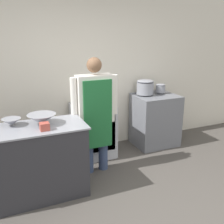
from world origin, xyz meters
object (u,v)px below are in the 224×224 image
fridge_unit (93,130)px  plastic_tub (45,126)px  stock_pot (145,87)px  stove (155,120)px  person_cook (95,109)px  sauce_pot (161,88)px  mixing_bowl (42,119)px

fridge_unit → plastic_tub: bearing=-133.5°
plastic_tub → stock_pot: (1.97, 1.07, 0.11)m
stove → fridge_unit: (-1.21, 0.03, -0.03)m
person_cook → fridge_unit: bearing=74.9°
stove → person_cook: person_cook is taller
stove → stock_pot: size_ratio=3.16×
fridge_unit → plastic_tub: size_ratio=8.32×
sauce_pot → fridge_unit: bearing=-176.5°
stock_pot → plastic_tub: bearing=-151.5°
person_cook → plastic_tub: (-0.79, -0.46, -0.00)m
person_cook → sauce_pot: size_ratio=9.85×
stove → mixing_bowl: size_ratio=2.73×
mixing_bowl → plastic_tub: 0.22m
stock_pot → sauce_pot: (0.33, -0.00, -0.05)m
fridge_unit → stove: bearing=-1.3°
person_cook → mixing_bowl: (-0.79, -0.23, 0.02)m
mixing_bowl → stock_pot: size_ratio=1.16×
fridge_unit → mixing_bowl: size_ratio=2.52×
person_cook → sauce_pot: bearing=22.1°
fridge_unit → person_cook: person_cook is taller
person_cook → sauce_pot: 1.63m
person_cook → plastic_tub: 0.91m
stove → mixing_bowl: 2.32m
plastic_tub → stock_pot: 2.24m
stove → fridge_unit: size_ratio=1.08×
stove → person_cook: bearing=-159.6°
stove → stock_pot: (-0.17, 0.11, 0.62)m
person_cook → sauce_pot: (1.51, 0.61, 0.06)m
plastic_tub → sauce_pot: 2.54m
stove → fridge_unit: 1.21m
person_cook → stove: bearing=20.4°
fridge_unit → plastic_tub: 1.46m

